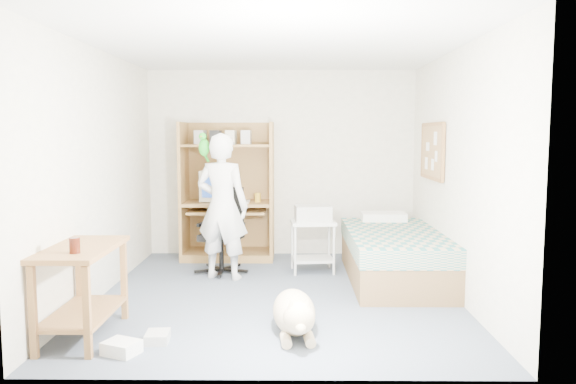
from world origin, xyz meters
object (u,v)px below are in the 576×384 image
object	(u,v)px
bed	(394,255)
side_desk	(82,278)
office_chair	(223,242)
person	(222,207)
computer_hutch	(228,197)
dog	(295,312)
printer_cart	(313,238)

from	to	relation	value
bed	side_desk	size ratio (longest dim) A/B	2.02
office_chair	person	bearing A→B (deg)	-67.62
computer_hutch	dog	xyz separation A→B (m)	(0.87, -2.85, -0.64)
dog	printer_cart	bearing A→B (deg)	78.63
office_chair	dog	xyz separation A→B (m)	(0.85, -2.09, -0.18)
dog	computer_hutch	bearing A→B (deg)	101.71
bed	person	bearing A→B (deg)	178.28
printer_cart	bed	bearing A→B (deg)	-27.46
computer_hutch	dog	world-z (taller)	computer_hutch
computer_hutch	side_desk	bearing A→B (deg)	-106.14
dog	printer_cart	size ratio (longest dim) A/B	1.77
office_chair	dog	bearing A→B (deg)	-52.07
bed	office_chair	distance (m)	2.01
computer_hutch	person	bearing A→B (deg)	-86.98
office_chair	person	size ratio (longest dim) A/B	0.60
printer_cart	computer_hutch	bearing A→B (deg)	139.81
side_desk	bed	bearing A→B (deg)	32.50
side_desk	printer_cart	xyz separation A→B (m)	(1.94, 2.18, -0.08)
person	dog	world-z (taller)	person
bed	side_desk	xyz separation A→B (m)	(-2.85, -1.82, 0.21)
side_desk	person	xyz separation A→B (m)	(0.91, 1.87, 0.34)
person	dog	size ratio (longest dim) A/B	1.51
side_desk	computer_hutch	bearing A→B (deg)	73.86
side_desk	office_chair	world-z (taller)	office_chair
side_desk	office_chair	xyz separation A→B (m)	(0.87, 2.18, -0.14)
side_desk	dog	xyz separation A→B (m)	(1.72, 0.09, -0.31)
person	side_desk	bearing A→B (deg)	79.94
computer_hutch	printer_cart	distance (m)	1.39
printer_cart	dog	bearing A→B (deg)	-101.57
person	printer_cart	distance (m)	1.16
bed	person	world-z (taller)	person
computer_hutch	printer_cart	size ratio (longest dim) A/B	2.90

